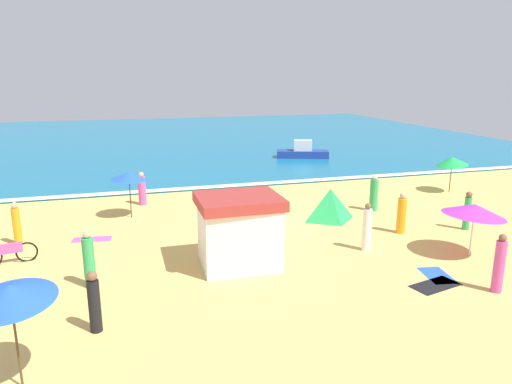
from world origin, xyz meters
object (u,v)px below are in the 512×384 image
at_px(parked_bicycle, 9,253).
at_px(beachgoer_8, 94,302).
at_px(beachgoer_0, 499,265).
at_px(beachgoer_5, 374,194).
at_px(beach_umbrella_2, 10,293).
at_px(beach_umbrella_0, 452,161).
at_px(beachgoer_4, 142,190).
at_px(small_boat_0, 303,152).
at_px(beachgoer_6, 402,214).
at_px(beachgoer_1, 17,224).
at_px(beachgoer_10, 467,211).
at_px(lifeguard_cabana, 239,230).
at_px(beach_umbrella_6, 474,210).
at_px(beachgoer_3, 367,228).
at_px(beach_umbrella_1, 129,176).
at_px(beachgoer_9, 89,261).
at_px(beach_tent, 330,204).

bearing_deg(parked_bicycle, beachgoer_8, -60.82).
distance_m(beachgoer_0, beachgoer_5, 8.72).
bearing_deg(beach_umbrella_2, beach_umbrella_0, 30.68).
xyz_separation_m(beachgoer_4, small_boat_0, (12.47, 9.89, -0.24)).
bearing_deg(beach_umbrella_0, beachgoer_6, -140.96).
height_order(beachgoer_4, beachgoer_6, beachgoer_6).
relative_size(beachgoer_1, beachgoer_6, 0.99).
xyz_separation_m(parked_bicycle, beachgoer_10, (17.53, -1.29, 0.42)).
bearing_deg(beachgoer_1, beachgoer_5, 1.24).
relative_size(beach_umbrella_2, parked_bicycle, 1.32).
bearing_deg(beachgoer_8, beachgoer_1, 112.67).
height_order(beachgoer_0, small_boat_0, beachgoer_0).
bearing_deg(beachgoer_10, beachgoer_1, 169.55).
xyz_separation_m(beach_umbrella_2, beachgoer_8, (1.40, 1.86, -1.33)).
xyz_separation_m(lifeguard_cabana, beachgoer_4, (-2.74, 8.72, -0.47)).
bearing_deg(beachgoer_5, beachgoer_6, -100.37).
distance_m(beach_umbrella_6, beachgoer_3, 3.74).
bearing_deg(beachgoer_10, beach_umbrella_2, -159.47).
xyz_separation_m(lifeguard_cabana, parked_bicycle, (-7.52, 2.28, -0.85)).
bearing_deg(beachgoer_3, beach_umbrella_1, 140.96).
relative_size(beachgoer_9, beachgoer_10, 1.10).
height_order(beachgoer_1, beachgoer_4, beachgoer_1).
bearing_deg(beachgoer_6, lifeguard_cabana, -169.19).
bearing_deg(beachgoer_3, beachgoer_9, -177.66).
xyz_separation_m(beachgoer_4, beachgoer_9, (-2.03, -9.09, 0.08)).
bearing_deg(beach_umbrella_0, beachgoer_4, 172.59).
bearing_deg(beachgoer_9, beach_umbrella_0, 20.77).
bearing_deg(beachgoer_8, beachgoer_9, 95.33).
distance_m(beach_umbrella_0, beachgoer_0, 12.68).
distance_m(beach_tent, beachgoer_10, 5.65).
bearing_deg(beachgoer_10, beach_tent, 150.38).
xyz_separation_m(beach_umbrella_6, beachgoer_3, (-3.32, 1.49, -0.85)).
relative_size(parked_bicycle, beachgoer_8, 1.11).
bearing_deg(beachgoer_1, beachgoer_4, 42.84).
distance_m(beachgoer_5, beachgoer_10, 4.24).
relative_size(parked_bicycle, beachgoer_0, 0.99).
bearing_deg(beachgoer_0, beach_umbrella_2, -176.17).
distance_m(beach_umbrella_2, beachgoer_8, 2.68).
xyz_separation_m(beach_umbrella_0, beachgoer_3, (-8.78, -6.57, -0.88)).
bearing_deg(beachgoer_4, small_boat_0, 38.43).
bearing_deg(beachgoer_8, beachgoer_6, 21.00).
bearing_deg(beach_umbrella_2, beachgoer_4, 76.95).
distance_m(beachgoer_0, beachgoer_4, 16.02).
relative_size(beach_umbrella_0, beachgoer_10, 1.26).
bearing_deg(parked_bicycle, beachgoer_5, 8.52).
bearing_deg(beachgoer_3, beach_tent, 85.63).
relative_size(beach_umbrella_1, parked_bicycle, 1.19).
relative_size(parked_bicycle, beachgoer_1, 1.08).
bearing_deg(beachgoer_1, beach_umbrella_0, 6.37).
distance_m(lifeguard_cabana, beachgoer_9, 4.80).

